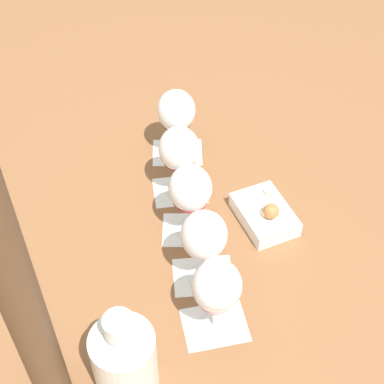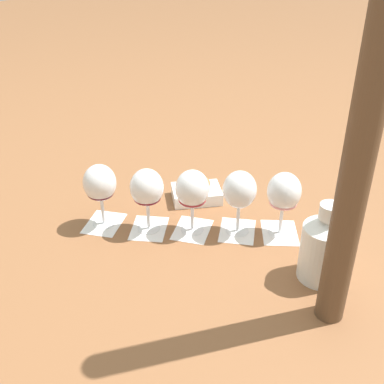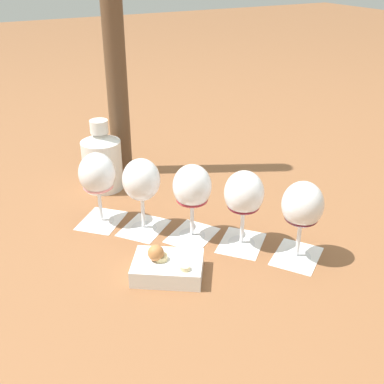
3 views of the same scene
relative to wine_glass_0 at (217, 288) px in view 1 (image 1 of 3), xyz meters
The scene contains 13 objects.
ground_plane 0.26m from the wine_glass_0, 44.19° to the left, with size 8.00×8.00×0.00m, color brown.
tasting_card_0 0.12m from the wine_glass_0, 90.00° to the right, with size 0.15×0.15×0.00m.
tasting_card_1 0.16m from the wine_glass_0, 44.22° to the left, with size 0.14×0.15×0.00m.
tasting_card_2 0.26m from the wine_glass_0, 44.67° to the left, with size 0.14×0.15×0.00m.
tasting_card_3 0.37m from the wine_glass_0, 45.17° to the left, with size 0.15×0.15×0.00m.
tasting_card_4 0.49m from the wine_glass_0, 43.12° to the left, with size 0.14×0.15×0.00m.
wine_glass_0 is the anchor object (origin of this frame).
wine_glass_1 0.11m from the wine_glass_0, 44.22° to the left, with size 0.09×0.09×0.18m.
wine_glass_2 0.23m from the wine_glass_0, 44.67° to the left, with size 0.09×0.09×0.18m.
wine_glass_3 0.35m from the wine_glass_0, 45.17° to the left, with size 0.09×0.09×0.18m.
wine_glass_4 0.47m from the wine_glass_0, 43.12° to the left, with size 0.09×0.09×0.18m.
ceramic_vase 0.19m from the wine_glass_0, 158.99° to the left, with size 0.11×0.11×0.20m.
snack_dish 0.29m from the wine_glass_0, ahead, with size 0.16×0.17×0.07m.
Camera 1 is at (-0.66, -0.44, 0.95)m, focal length 55.00 mm.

